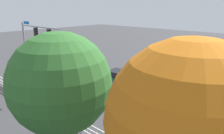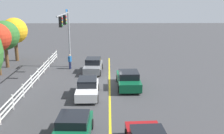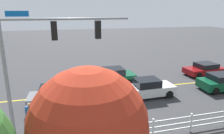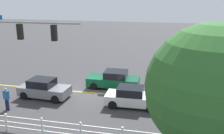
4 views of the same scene
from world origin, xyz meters
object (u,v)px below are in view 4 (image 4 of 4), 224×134
at_px(car_0, 44,89).
at_px(car_3, 132,97).
at_px(pedestrian, 6,98).
at_px(tree_1, 212,90).
at_px(car_4, 114,80).

height_order(car_0, car_3, car_0).
height_order(car_3, pedestrian, pedestrian).
bearing_deg(tree_1, car_4, -60.75).
bearing_deg(pedestrian, tree_1, 91.66).
bearing_deg(car_4, car_0, 33.76).
height_order(car_4, pedestrian, pedestrian).
bearing_deg(car_4, pedestrian, 42.90).
distance_m(car_4, pedestrian, 8.95).
height_order(car_3, car_4, car_4).
relative_size(car_4, tree_1, 0.65).
distance_m(car_0, car_4, 6.07).
xyz_separation_m(car_0, car_4, (-4.98, -3.47, -0.01)).
xyz_separation_m(car_4, pedestrian, (6.44, 6.22, 0.20)).
bearing_deg(tree_1, car_3, -61.92).
relative_size(car_0, tree_1, 0.58).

